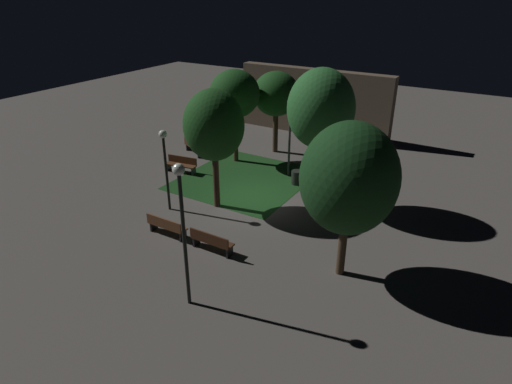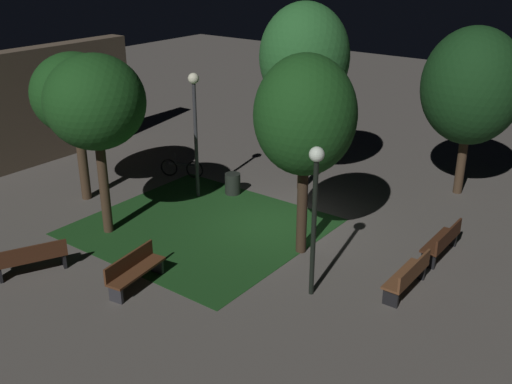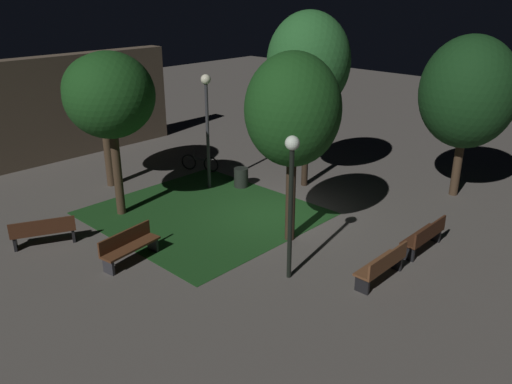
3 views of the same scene
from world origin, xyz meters
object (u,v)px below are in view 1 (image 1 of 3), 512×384
(tree_right_canopy, at_px, (321,109))
(lamp_post_near_wall, at_px, (165,156))
(tree_near_wall, at_px, (276,94))
(lamp_post_plaza_east, at_px, (290,124))
(tree_lawn_side, at_px, (235,94))
(bench_near_trees, at_px, (181,164))
(bench_lawn_edge, at_px, (211,241))
(lamp_post_path_center, at_px, (182,214))
(trash_bin, at_px, (296,177))
(bench_front_right, at_px, (193,147))
(bicycle, at_px, (318,163))
(tree_back_left, at_px, (214,126))
(bench_front_left, at_px, (166,226))
(tree_tall_center, at_px, (349,179))

(tree_right_canopy, distance_m, lamp_post_near_wall, 7.12)
(tree_near_wall, height_order, lamp_post_plaza_east, tree_near_wall)
(tree_lawn_side, bearing_deg, bench_near_trees, -118.90)
(bench_lawn_edge, height_order, lamp_post_path_center, lamp_post_path_center)
(bench_near_trees, bearing_deg, trash_bin, 16.60)
(tree_near_wall, relative_size, lamp_post_near_wall, 1.29)
(bench_lawn_edge, height_order, bench_front_right, same)
(lamp_post_path_center, relative_size, lamp_post_plaza_east, 1.16)
(tree_right_canopy, height_order, trash_bin, tree_right_canopy)
(bench_lawn_edge, bearing_deg, tree_lawn_side, 117.69)
(tree_lawn_side, bearing_deg, lamp_post_near_wall, -83.76)
(tree_lawn_side, height_order, lamp_post_plaza_east, tree_lawn_side)
(tree_near_wall, relative_size, bicycle, 3.23)
(bench_lawn_edge, relative_size, tree_right_canopy, 0.28)
(bicycle, bearing_deg, tree_back_left, -108.20)
(lamp_post_path_center, height_order, lamp_post_plaza_east, lamp_post_path_center)
(tree_lawn_side, xyz_separation_m, tree_near_wall, (1.23, 2.58, -0.36))
(bench_front_right, distance_m, lamp_post_plaza_east, 6.95)
(bench_front_left, bearing_deg, tree_tall_center, 10.16)
(tree_tall_center, xyz_separation_m, bicycle, (-4.70, 8.70, -3.39))
(tree_tall_center, distance_m, tree_back_left, 7.19)
(tree_near_wall, xyz_separation_m, lamp_post_near_wall, (-0.49, -9.31, -0.93))
(bench_front_left, xyz_separation_m, tree_back_left, (0.21, 3.29, 3.44))
(bench_front_right, xyz_separation_m, tree_back_left, (5.29, -4.91, 3.44))
(trash_bin, bearing_deg, tree_tall_center, -52.19)
(tree_lawn_side, relative_size, tree_near_wall, 1.08)
(lamp_post_plaza_east, bearing_deg, bench_front_right, -179.26)
(bench_near_trees, xyz_separation_m, lamp_post_path_center, (7.35, -8.46, 2.84))
(bench_lawn_edge, height_order, tree_lawn_side, tree_lawn_side)
(bench_lawn_edge, relative_size, tree_back_left, 0.33)
(tree_lawn_side, height_order, lamp_post_path_center, tree_lawn_side)
(trash_bin, bearing_deg, lamp_post_path_center, -83.59)
(bench_near_trees, xyz_separation_m, tree_back_left, (4.09, -2.33, 3.44))
(bench_near_trees, bearing_deg, bench_lawn_edge, -42.34)
(lamp_post_near_wall, bearing_deg, trash_bin, 55.78)
(bench_near_trees, bearing_deg, tree_tall_center, -21.57)
(bench_front_left, bearing_deg, trash_bin, 72.78)
(bench_lawn_edge, relative_size, tree_near_wall, 0.36)
(bench_front_left, relative_size, tree_lawn_side, 0.34)
(tree_right_canopy, height_order, bicycle, tree_right_canopy)
(tree_near_wall, distance_m, lamp_post_path_center, 14.73)
(tree_lawn_side, relative_size, trash_bin, 7.24)
(tree_lawn_side, relative_size, bicycle, 3.48)
(tree_right_canopy, xyz_separation_m, lamp_post_plaza_east, (-2.67, 2.45, -1.70))
(tree_back_left, bearing_deg, tree_near_wall, 98.70)
(bicycle, bearing_deg, lamp_post_near_wall, -115.71)
(bench_lawn_edge, bearing_deg, trash_bin, 89.86)
(bench_front_right, bearing_deg, tree_lawn_side, 8.18)
(bench_front_right, bearing_deg, lamp_post_plaza_east, 0.74)
(bench_lawn_edge, xyz_separation_m, bicycle, (0.12, 9.98, -0.14))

